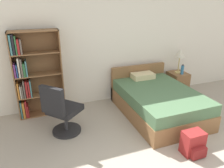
# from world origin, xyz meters

# --- Properties ---
(wall_back) EXTENTS (9.00, 0.06, 2.60)m
(wall_back) POSITION_xyz_m (0.00, 3.23, 1.30)
(wall_back) COLOR silver
(wall_back) RESTS_ON ground_plane
(bookshelf) EXTENTS (0.90, 0.29, 1.71)m
(bookshelf) POSITION_xyz_m (-1.63, 3.03, 0.85)
(bookshelf) COLOR brown
(bookshelf) RESTS_ON ground_plane
(bed) EXTENTS (1.33, 1.92, 0.80)m
(bed) POSITION_xyz_m (0.69, 2.20, 0.28)
(bed) COLOR brown
(bed) RESTS_ON ground_plane
(office_chair) EXTENTS (0.72, 0.72, 0.97)m
(office_chair) POSITION_xyz_m (-1.24, 2.12, 0.45)
(office_chair) COLOR #232326
(office_chair) RESTS_ON ground_plane
(nightstand) EXTENTS (0.41, 0.48, 0.54)m
(nightstand) POSITION_xyz_m (1.72, 2.91, 0.27)
(nightstand) COLOR brown
(nightstand) RESTS_ON ground_plane
(table_lamp) EXTENTS (0.23, 0.23, 0.58)m
(table_lamp) POSITION_xyz_m (1.71, 2.93, 1.00)
(table_lamp) COLOR tan
(table_lamp) RESTS_ON nightstand
(water_bottle) EXTENTS (0.07, 0.07, 0.24)m
(water_bottle) POSITION_xyz_m (1.73, 2.80, 0.65)
(water_bottle) COLOR teal
(water_bottle) RESTS_ON nightstand
(backpack_red) EXTENTS (0.32, 0.30, 0.37)m
(backpack_red) POSITION_xyz_m (0.54, 0.90, 0.18)
(backpack_red) COLOR maroon
(backpack_red) RESTS_ON ground_plane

